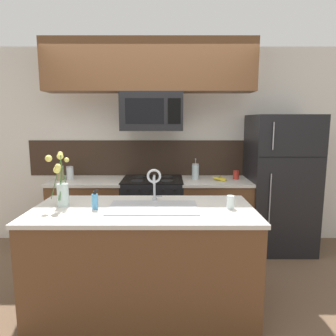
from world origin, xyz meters
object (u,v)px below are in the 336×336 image
microwave (152,112)px  banana_bunch (220,179)px  storage_jar_tall (60,173)px  sink_faucet (154,180)px  stove_range (153,214)px  french_press (195,171)px  spare_glass (230,202)px  refrigerator (279,183)px  coffee_tin (236,175)px  dish_soap_bottle (95,201)px  flower_vase (61,187)px  storage_jar_medium (70,173)px

microwave → banana_bunch: (0.85, -0.04, -0.83)m
storage_jar_tall → sink_faucet: sink_faucet is taller
stove_range → french_press: french_press is taller
storage_jar_tall → spare_glass: storage_jar_tall is taller
refrigerator → coffee_tin: size_ratio=15.66×
banana_bunch → dish_soap_bottle: (-1.27, -1.22, 0.05)m
microwave → banana_bunch: 1.18m
flower_vase → coffee_tin: bearing=34.6°
refrigerator → flower_vase: (-2.35, -1.21, 0.22)m
stove_range → sink_faucet: (0.07, -1.03, 0.65)m
storage_jar_medium → banana_bunch: size_ratio=0.88×
banana_bunch → flower_vase: flower_vase is taller
coffee_tin → flower_vase: 2.19m
stove_range → microwave: microwave is taller
french_press → spare_glass: bearing=-82.3°
refrigerator → dish_soap_bottle: bearing=-147.4°
refrigerator → flower_vase: 2.65m
storage_jar_medium → storage_jar_tall: bearing=-159.0°
dish_soap_bottle → storage_jar_tall: bearing=120.4°
refrigerator → dish_soap_bottle: (-2.04, -1.30, 0.12)m
refrigerator → french_press: bearing=177.9°
refrigerator → spare_glass: 1.57m
refrigerator → dish_soap_bottle: size_ratio=10.44×
stove_range → refrigerator: size_ratio=0.54×
storage_jar_tall → banana_bunch: storage_jar_tall is taller
stove_range → coffee_tin: 1.18m
stove_range → storage_jar_tall: (-1.17, -0.01, 0.54)m
stove_range → spare_glass: spare_glass is taller
microwave → refrigerator: microwave is taller
refrigerator → coffee_tin: refrigerator is taller
stove_range → banana_bunch: bearing=-4.2°
microwave → refrigerator: size_ratio=0.43×
stove_range → sink_faucet: size_ratio=3.04×
refrigerator → dish_soap_bottle: 2.42m
spare_glass → refrigerator: bearing=55.2°
stove_range → dish_soap_bottle: (-0.42, -1.28, 0.52)m
microwave → spare_glass: (0.73, -1.24, -0.79)m
french_press → dish_soap_bottle: french_press is taller
microwave → dish_soap_bottle: bearing=-108.4°
stove_range → flower_vase: size_ratio=1.96×
french_press → coffee_tin: french_press is taller
storage_jar_medium → spare_glass: size_ratio=1.49×
dish_soap_bottle → spare_glass: dish_soap_bottle is taller
dish_soap_bottle → flower_vase: flower_vase is taller
spare_glass → flower_vase: (-1.46, 0.07, 0.11)m
banana_bunch → coffee_tin: 0.25m
refrigerator → coffee_tin: 0.56m
banana_bunch → coffee_tin: size_ratio=1.73×
sink_faucet → french_press: bearing=66.3°
storage_jar_medium → french_press: size_ratio=0.62×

